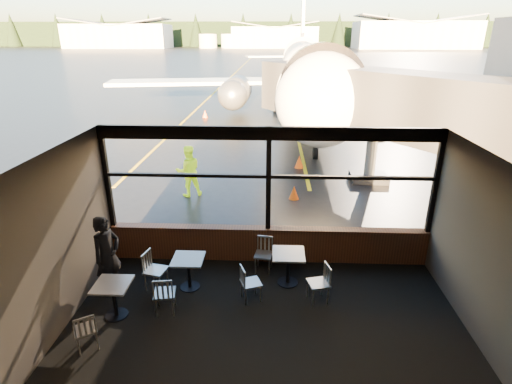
# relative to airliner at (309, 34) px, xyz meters

# --- Properties ---
(ground_plane) EXTENTS (520.00, 520.00, 0.00)m
(ground_plane) POSITION_rel_airliner_xyz_m (-2.49, 98.65, -5.51)
(ground_plane) COLOR black
(ground_plane) RESTS_ON ground
(carpet_floor) EXTENTS (8.00, 6.00, 0.01)m
(carpet_floor) POSITION_rel_airliner_xyz_m (-2.49, -24.35, -5.50)
(carpet_floor) COLOR black
(carpet_floor) RESTS_ON ground
(ceiling) EXTENTS (8.00, 6.00, 0.04)m
(ceiling) POSITION_rel_airliner_xyz_m (-2.49, -24.35, -2.01)
(ceiling) COLOR #38332D
(ceiling) RESTS_ON ground
(wall_left) EXTENTS (0.04, 6.00, 3.50)m
(wall_left) POSITION_rel_airliner_xyz_m (-6.49, -24.35, -3.76)
(wall_left) COLOR #463F38
(wall_left) RESTS_ON ground
(wall_right) EXTENTS (0.04, 6.00, 3.50)m
(wall_right) POSITION_rel_airliner_xyz_m (1.51, -24.35, -3.76)
(wall_right) COLOR #463F38
(wall_right) RESTS_ON ground
(window_sill) EXTENTS (8.00, 0.28, 0.90)m
(window_sill) POSITION_rel_airliner_xyz_m (-2.49, -21.35, -5.06)
(window_sill) COLOR #4D2817
(window_sill) RESTS_ON ground
(window_header) EXTENTS (8.00, 0.18, 0.30)m
(window_header) POSITION_rel_airliner_xyz_m (-2.49, -21.35, -2.16)
(window_header) COLOR black
(window_header) RESTS_ON ground
(mullion_left) EXTENTS (0.12, 0.12, 2.60)m
(mullion_left) POSITION_rel_airliner_xyz_m (-6.44, -21.35, -3.31)
(mullion_left) COLOR black
(mullion_left) RESTS_ON ground
(mullion_centre) EXTENTS (0.12, 0.12, 2.60)m
(mullion_centre) POSITION_rel_airliner_xyz_m (-2.49, -21.35, -3.31)
(mullion_centre) COLOR black
(mullion_centre) RESTS_ON ground
(mullion_right) EXTENTS (0.12, 0.12, 2.60)m
(mullion_right) POSITION_rel_airliner_xyz_m (1.46, -21.35, -3.31)
(mullion_right) COLOR black
(mullion_right) RESTS_ON ground
(window_transom) EXTENTS (8.00, 0.10, 0.08)m
(window_transom) POSITION_rel_airliner_xyz_m (-2.49, -21.35, -3.21)
(window_transom) COLOR black
(window_transom) RESTS_ON ground
(airliner) EXTENTS (31.21, 37.02, 11.02)m
(airliner) POSITION_rel_airliner_xyz_m (0.00, 0.00, 0.00)
(airliner) COLOR white
(airliner) RESTS_ON ground_plane
(jet_bridge) EXTENTS (8.55, 10.45, 4.56)m
(jet_bridge) POSITION_rel_airliner_xyz_m (1.11, -15.85, -3.23)
(jet_bridge) COLOR #2A2A2D
(jet_bridge) RESTS_ON ground_plane
(cafe_table_near) EXTENTS (0.73, 0.73, 0.81)m
(cafe_table_near) POSITION_rel_airliner_xyz_m (-2.00, -22.37, -5.11)
(cafe_table_near) COLOR #A09C93
(cafe_table_near) RESTS_ON carpet_floor
(cafe_table_mid) EXTENTS (0.70, 0.70, 0.77)m
(cafe_table_mid) POSITION_rel_airliner_xyz_m (-4.27, -22.64, -5.12)
(cafe_table_mid) COLOR gray
(cafe_table_mid) RESTS_ON carpet_floor
(cafe_table_left) EXTENTS (0.71, 0.71, 0.78)m
(cafe_table_left) POSITION_rel_airliner_xyz_m (-5.60, -23.70, -5.12)
(cafe_table_left) COLOR #9A938D
(cafe_table_left) RESTS_ON carpet_floor
(chair_near_e) EXTENTS (0.59, 0.59, 0.89)m
(chair_near_e) POSITION_rel_airliner_xyz_m (-1.37, -23.02, -5.06)
(chair_near_e) COLOR #B2AEA0
(chair_near_e) RESTS_ON carpet_floor
(chair_near_w) EXTENTS (0.60, 0.60, 0.85)m
(chair_near_w) POSITION_rel_airliner_xyz_m (-2.83, -23.04, -5.08)
(chair_near_w) COLOR #B2ACA1
(chair_near_w) RESTS_ON carpet_floor
(chair_near_n) EXTENTS (0.55, 0.55, 0.88)m
(chair_near_n) POSITION_rel_airliner_xyz_m (-2.58, -21.87, -5.07)
(chair_near_n) COLOR beige
(chair_near_n) RESTS_ON carpet_floor
(chair_mid_s) EXTENTS (0.56, 0.56, 0.91)m
(chair_mid_s) POSITION_rel_airliner_xyz_m (-4.59, -23.53, -5.06)
(chair_mid_s) COLOR #B0AA9F
(chair_mid_s) RESTS_ON carpet_floor
(chair_mid_w) EXTENTS (0.61, 0.61, 0.93)m
(chair_mid_w) POSITION_rel_airliner_xyz_m (-5.01, -22.71, -5.04)
(chair_mid_w) COLOR beige
(chair_mid_w) RESTS_ON carpet_floor
(chair_left_s) EXTENTS (0.61, 0.61, 0.82)m
(chair_left_s) POSITION_rel_airliner_xyz_m (-5.78, -24.63, -5.10)
(chair_left_s) COLOR beige
(chair_left_s) RESTS_ON carpet_floor
(passenger) EXTENTS (0.72, 0.81, 1.87)m
(passenger) POSITION_rel_airliner_xyz_m (-5.99, -22.89, -4.57)
(passenger) COLOR black
(passenger) RESTS_ON carpet_floor
(ground_crew) EXTENTS (1.10, 0.99, 1.85)m
(ground_crew) POSITION_rel_airliner_xyz_m (-5.41, -16.95, -4.58)
(ground_crew) COLOR #BFF219
(ground_crew) RESTS_ON ground_plane
(cone_nose) EXTENTS (0.40, 0.40, 0.56)m
(cone_nose) POSITION_rel_airliner_xyz_m (-1.24, -13.52, -5.23)
(cone_nose) COLOR #FA5707
(cone_nose) RESTS_ON ground_plane
(cone_wing) EXTENTS (0.38, 0.38, 0.53)m
(cone_wing) POSITION_rel_airliner_xyz_m (-7.25, -2.27, -5.24)
(cone_wing) COLOR orange
(cone_wing) RESTS_ON ground_plane
(hangar_left) EXTENTS (45.00, 18.00, 11.00)m
(hangar_left) POSITION_rel_airliner_xyz_m (-72.49, 158.65, -0.01)
(hangar_left) COLOR silver
(hangar_left) RESTS_ON ground_plane
(hangar_mid) EXTENTS (38.00, 15.00, 10.00)m
(hangar_mid) POSITION_rel_airliner_xyz_m (-2.49, 163.65, -0.51)
(hangar_mid) COLOR silver
(hangar_mid) RESTS_ON ground_plane
(hangar_right) EXTENTS (50.00, 20.00, 12.00)m
(hangar_right) POSITION_rel_airliner_xyz_m (57.51, 156.65, 0.49)
(hangar_right) COLOR silver
(hangar_right) RESTS_ON ground_plane
(fuel_tank_a) EXTENTS (8.00, 8.00, 6.00)m
(fuel_tank_a) POSITION_rel_airliner_xyz_m (-32.49, 160.65, -2.51)
(fuel_tank_a) COLOR silver
(fuel_tank_a) RESTS_ON ground_plane
(fuel_tank_b) EXTENTS (8.00, 8.00, 6.00)m
(fuel_tank_b) POSITION_rel_airliner_xyz_m (-22.49, 160.65, -2.51)
(fuel_tank_b) COLOR silver
(fuel_tank_b) RESTS_ON ground_plane
(fuel_tank_c) EXTENTS (8.00, 8.00, 6.00)m
(fuel_tank_c) POSITION_rel_airliner_xyz_m (-12.49, 160.65, -2.51)
(fuel_tank_c) COLOR silver
(fuel_tank_c) RESTS_ON ground_plane
(treeline) EXTENTS (360.00, 3.00, 12.00)m
(treeline) POSITION_rel_airliner_xyz_m (-2.49, 188.65, 0.49)
(treeline) COLOR black
(treeline) RESTS_ON ground_plane
(cone_extra) EXTENTS (0.36, 0.36, 0.49)m
(cone_extra) POSITION_rel_airliner_xyz_m (-1.62, -17.15, -5.26)
(cone_extra) COLOR #D94506
(cone_extra) RESTS_ON ground_plane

